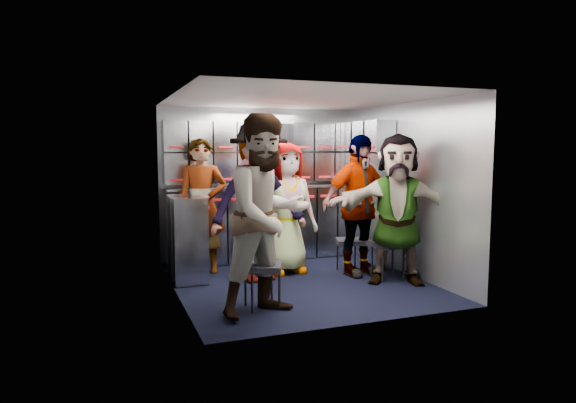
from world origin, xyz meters
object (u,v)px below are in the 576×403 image
object	(u,v)px
jump_seat_near_left	(262,269)
jump_seat_mid_right	(350,243)
jump_seat_center	(281,237)
attendant_arc_c	(286,208)
attendant_arc_e	(397,209)
attendant_standing	(202,206)
attendant_arc_b	(259,201)
jump_seat_near_right	(388,246)
jump_seat_mid_left	(255,247)
attendant_arc_a	(268,215)
attendant_arc_d	(358,205)

from	to	relation	value
jump_seat_near_left	jump_seat_mid_right	size ratio (longest dim) A/B	1.08
jump_seat_center	attendant_arc_c	distance (m)	0.44
attendant_arc_c	attendant_arc_e	bearing A→B (deg)	-45.84
attendant_standing	attendant_arc_b	world-z (taller)	attendant_arc_b
jump_seat_center	attendant_arc_c	xyz separation A→B (m)	(-0.00, -0.18, 0.40)
jump_seat_near_right	jump_seat_mid_left	bearing A→B (deg)	156.09
jump_seat_near_right	attendant_arc_b	world-z (taller)	attendant_arc_b
jump_seat_center	attendant_arc_e	distance (m)	1.56
jump_seat_mid_right	attendant_arc_b	distance (m)	1.34
attendant_arc_c	attendant_arc_e	xyz separation A→B (m)	(1.02, -0.91, 0.05)
jump_seat_mid_right	jump_seat_near_right	distance (m)	0.55
attendant_arc_c	attendant_arc_b	bearing A→B (deg)	-152.36
jump_seat_near_left	attendant_arc_e	world-z (taller)	attendant_arc_e
attendant_arc_b	attendant_arc_e	bearing A→B (deg)	-33.50
jump_seat_near_right	attendant_standing	bearing A→B (deg)	151.17
jump_seat_center	jump_seat_near_right	size ratio (longest dim) A/B	1.05
attendant_arc_a	attendant_arc_d	world-z (taller)	attendant_arc_a
jump_seat_near_left	attendant_standing	size ratio (longest dim) A/B	0.28
attendant_arc_c	attendant_arc_d	xyz separation A→B (m)	(0.78, -0.42, 0.04)
attendant_arc_a	attendant_arc_e	distance (m)	1.82
attendant_standing	attendant_arc_e	xyz separation A→B (m)	(2.00, -1.28, 0.02)
attendant_arc_b	attendant_standing	bearing A→B (deg)	120.90
jump_seat_mid_left	attendant_arc_a	world-z (taller)	attendant_arc_a
attendant_arc_c	jump_seat_center	bearing A→B (deg)	85.84
jump_seat_mid_left	jump_seat_near_right	size ratio (longest dim) A/B	0.96
attendant_arc_a	attendant_arc_e	world-z (taller)	attendant_arc_a
jump_seat_mid_left	jump_seat_center	size ratio (longest dim) A/B	0.91
jump_seat_near_right	attendant_arc_a	distance (m)	1.96
attendant_arc_a	attendant_standing	bearing A→B (deg)	80.17
attendant_standing	jump_seat_center	bearing A→B (deg)	4.15
attendant_arc_a	jump_seat_center	bearing A→B (deg)	48.55
attendant_arc_e	jump_seat_near_right	bearing A→B (deg)	118.88
jump_seat_near_left	jump_seat_mid_right	distance (m)	1.82
jump_seat_center	jump_seat_mid_right	world-z (taller)	jump_seat_center
jump_seat_center	jump_seat_mid_right	size ratio (longest dim) A/B	1.13
jump_seat_near_left	attendant_arc_c	distance (m)	1.52
attendant_arc_b	attendant_arc_e	world-z (taller)	attendant_arc_b
jump_seat_mid_right	attendant_arc_e	distance (m)	0.87
attendant_arc_a	attendant_arc_b	distance (m)	1.22
jump_seat_center	jump_seat_near_right	bearing A→B (deg)	-41.68
jump_seat_near_left	attendant_arc_a	size ratio (longest dim) A/B	0.25
jump_seat_mid_right	attendant_arc_c	xyz separation A→B (m)	(-0.78, 0.24, 0.45)
jump_seat_near_right	attendant_arc_d	xyz separation A→B (m)	(-0.24, 0.32, 0.46)
jump_seat_mid_left	attendant_arc_b	distance (m)	0.59
jump_seat_mid_right	attendant_arc_a	distance (m)	2.01
attendant_standing	attendant_arc_a	distance (m)	1.85
attendant_arc_a	attendant_arc_c	distance (m)	1.63
jump_seat_near_right	attendant_arc_a	size ratio (longest dim) A/B	0.25
jump_seat_near_right	attendant_arc_b	xyz separation A→B (m)	(-1.46, 0.47, 0.53)
attendant_standing	jump_seat_near_left	bearing A→B (deg)	-65.95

